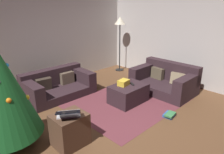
{
  "coord_description": "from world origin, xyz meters",
  "views": [
    {
      "loc": [
        -2.3,
        -2.15,
        2.19
      ],
      "look_at": [
        0.52,
        0.74,
        0.75
      ],
      "focal_mm": 33.19,
      "sensor_mm": 36.0,
      "label": 1
    }
  ],
  "objects_px": {
    "laptop": "(68,114)",
    "couch_right": "(165,80)",
    "christmas_tree": "(0,90)",
    "side_table": "(70,130)",
    "book_stack": "(170,115)",
    "couch_left": "(57,85)",
    "corner_lamp": "(120,25)",
    "gift_box": "(124,83)",
    "ottoman": "(128,94)",
    "tv_remote": "(132,84)"
  },
  "relations": [
    {
      "from": "ottoman",
      "to": "christmas_tree",
      "type": "bearing_deg",
      "value": 173.89
    },
    {
      "from": "gift_box",
      "to": "side_table",
      "type": "bearing_deg",
      "value": -165.66
    },
    {
      "from": "ottoman",
      "to": "tv_remote",
      "type": "height_order",
      "value": "tv_remote"
    },
    {
      "from": "side_table",
      "to": "laptop",
      "type": "bearing_deg",
      "value": -124.01
    },
    {
      "from": "couch_right",
      "to": "gift_box",
      "type": "distance_m",
      "value": 1.33
    },
    {
      "from": "side_table",
      "to": "book_stack",
      "type": "relative_size",
      "value": 1.74
    },
    {
      "from": "tv_remote",
      "to": "laptop",
      "type": "height_order",
      "value": "laptop"
    },
    {
      "from": "couch_right",
      "to": "ottoman",
      "type": "height_order",
      "value": "couch_right"
    },
    {
      "from": "couch_left",
      "to": "christmas_tree",
      "type": "distance_m",
      "value": 2.16
    },
    {
      "from": "couch_left",
      "to": "gift_box",
      "type": "xyz_separation_m",
      "value": [
        0.89,
        -1.43,
        0.23
      ]
    },
    {
      "from": "side_table",
      "to": "laptop",
      "type": "distance_m",
      "value": 0.33
    },
    {
      "from": "christmas_tree",
      "to": "side_table",
      "type": "distance_m",
      "value": 1.21
    },
    {
      "from": "couch_right",
      "to": "ottoman",
      "type": "relative_size",
      "value": 1.82
    },
    {
      "from": "couch_right",
      "to": "gift_box",
      "type": "relative_size",
      "value": 6.0
    },
    {
      "from": "ottoman",
      "to": "laptop",
      "type": "relative_size",
      "value": 1.67
    },
    {
      "from": "tv_remote",
      "to": "side_table",
      "type": "relative_size",
      "value": 0.29
    },
    {
      "from": "gift_box",
      "to": "book_stack",
      "type": "bearing_deg",
      "value": -80.86
    },
    {
      "from": "gift_box",
      "to": "laptop",
      "type": "distance_m",
      "value": 1.86
    },
    {
      "from": "gift_box",
      "to": "corner_lamp",
      "type": "relative_size",
      "value": 0.14
    },
    {
      "from": "ottoman",
      "to": "christmas_tree",
      "type": "xyz_separation_m",
      "value": [
        -2.56,
        0.27,
        0.79
      ]
    },
    {
      "from": "gift_box",
      "to": "couch_left",
      "type": "bearing_deg",
      "value": 121.76
    },
    {
      "from": "laptop",
      "to": "gift_box",
      "type": "bearing_deg",
      "value": 15.48
    },
    {
      "from": "side_table",
      "to": "couch_right",
      "type": "bearing_deg",
      "value": 2.57
    },
    {
      "from": "book_stack",
      "to": "corner_lamp",
      "type": "relative_size",
      "value": 0.18
    },
    {
      "from": "laptop",
      "to": "corner_lamp",
      "type": "height_order",
      "value": "corner_lamp"
    },
    {
      "from": "couch_left",
      "to": "book_stack",
      "type": "bearing_deg",
      "value": 113.31
    },
    {
      "from": "couch_left",
      "to": "tv_remote",
      "type": "xyz_separation_m",
      "value": [
        1.07,
        -1.54,
        0.18
      ]
    },
    {
      "from": "corner_lamp",
      "to": "couch_left",
      "type": "bearing_deg",
      "value": -172.92
    },
    {
      "from": "corner_lamp",
      "to": "tv_remote",
      "type": "bearing_deg",
      "value": -129.39
    },
    {
      "from": "ottoman",
      "to": "christmas_tree",
      "type": "distance_m",
      "value": 2.7
    },
    {
      "from": "tv_remote",
      "to": "corner_lamp",
      "type": "xyz_separation_m",
      "value": [
        1.53,
        1.86,
        1.1
      ]
    },
    {
      "from": "side_table",
      "to": "laptop",
      "type": "relative_size",
      "value": 1.08
    },
    {
      "from": "side_table",
      "to": "book_stack",
      "type": "height_order",
      "value": "side_table"
    },
    {
      "from": "couch_left",
      "to": "side_table",
      "type": "xyz_separation_m",
      "value": [
        -0.87,
        -1.88,
        0.02
      ]
    },
    {
      "from": "ottoman",
      "to": "side_table",
      "type": "xyz_separation_m",
      "value": [
        -1.84,
        -0.36,
        0.06
      ]
    },
    {
      "from": "gift_box",
      "to": "christmas_tree",
      "type": "bearing_deg",
      "value": 175.68
    },
    {
      "from": "gift_box",
      "to": "corner_lamp",
      "type": "height_order",
      "value": "corner_lamp"
    },
    {
      "from": "tv_remote",
      "to": "laptop",
      "type": "xyz_separation_m",
      "value": [
        -1.97,
        -0.39,
        0.17
      ]
    },
    {
      "from": "christmas_tree",
      "to": "side_table",
      "type": "xyz_separation_m",
      "value": [
        0.73,
        -0.64,
        -0.72
      ]
    },
    {
      "from": "couch_right",
      "to": "tv_remote",
      "type": "distance_m",
      "value": 1.13
    },
    {
      "from": "gift_box",
      "to": "christmas_tree",
      "type": "distance_m",
      "value": 2.55
    },
    {
      "from": "tv_remote",
      "to": "corner_lamp",
      "type": "relative_size",
      "value": 0.09
    },
    {
      "from": "couch_left",
      "to": "corner_lamp",
      "type": "relative_size",
      "value": 0.92
    },
    {
      "from": "couch_right",
      "to": "gift_box",
      "type": "bearing_deg",
      "value": 76.01
    },
    {
      "from": "corner_lamp",
      "to": "ottoman",
      "type": "bearing_deg",
      "value": -131.53
    },
    {
      "from": "tv_remote",
      "to": "side_table",
      "type": "height_order",
      "value": "side_table"
    },
    {
      "from": "christmas_tree",
      "to": "laptop",
      "type": "xyz_separation_m",
      "value": [
        0.69,
        -0.68,
        -0.4
      ]
    },
    {
      "from": "laptop",
      "to": "couch_right",
      "type": "bearing_deg",
      "value": 3.4
    },
    {
      "from": "laptop",
      "to": "book_stack",
      "type": "relative_size",
      "value": 1.61
    },
    {
      "from": "corner_lamp",
      "to": "book_stack",
      "type": "bearing_deg",
      "value": -117.96
    }
  ]
}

